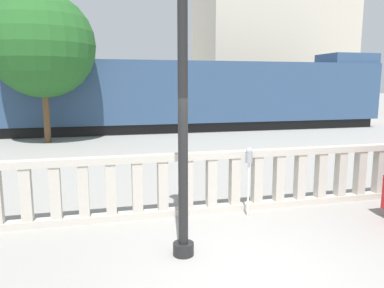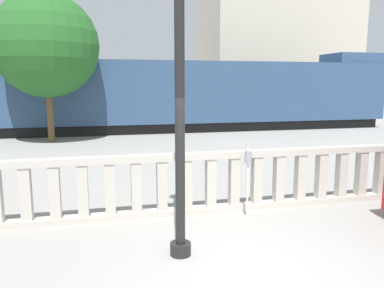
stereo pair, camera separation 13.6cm
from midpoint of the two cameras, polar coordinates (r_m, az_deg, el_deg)
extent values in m
plane|color=gray|center=(5.76, 8.51, -19.05)|extent=(160.00, 160.00, 0.00)
cube|color=#BCB5A8|center=(8.04, 1.51, -10.00)|extent=(16.82, 0.24, 0.14)
cube|color=#BCB5A8|center=(7.73, 1.55, -1.83)|extent=(16.82, 0.24, 0.14)
cube|color=#BCB5A8|center=(7.77, -23.53, -6.99)|extent=(0.20, 0.20, 1.02)
cube|color=#BCB5A8|center=(7.69, -19.70, -6.92)|extent=(0.20, 0.20, 1.02)
cube|color=#BCB5A8|center=(7.64, -15.80, -6.82)|extent=(0.20, 0.20, 1.02)
cube|color=#BCB5A8|center=(7.63, -11.88, -6.68)|extent=(0.20, 0.20, 1.02)
cube|color=#BCB5A8|center=(7.65, -7.98, -6.52)|extent=(0.20, 0.20, 1.02)
cube|color=#BCB5A8|center=(7.71, -4.11, -6.33)|extent=(0.20, 0.20, 1.02)
cube|color=#BCB5A8|center=(7.81, -0.33, -6.11)|extent=(0.20, 0.20, 1.02)
cube|color=#BCB5A8|center=(7.93, 3.35, -5.87)|extent=(0.20, 0.20, 1.02)
cube|color=#BCB5A8|center=(8.09, 6.90, -5.63)|extent=(0.20, 0.20, 1.02)
cube|color=#BCB5A8|center=(8.28, 10.29, -5.37)|extent=(0.20, 0.20, 1.02)
cube|color=#BCB5A8|center=(8.49, 13.52, -5.10)|extent=(0.20, 0.20, 1.02)
cube|color=#BCB5A8|center=(8.73, 16.58, -4.84)|extent=(0.20, 0.20, 1.02)
cube|color=#BCB5A8|center=(9.00, 19.46, -4.57)|extent=(0.20, 0.20, 1.02)
cube|color=#BCB5A8|center=(9.28, 22.18, -4.31)|extent=(0.20, 0.20, 1.02)
cube|color=#BCB5A8|center=(9.59, 24.72, -4.06)|extent=(0.20, 0.20, 1.02)
cube|color=#BCB5A8|center=(9.91, 27.10, -3.82)|extent=(0.20, 0.20, 1.02)
cylinder|color=black|center=(6.22, -1.11, -15.67)|extent=(0.34, 0.34, 0.20)
cylinder|color=black|center=(5.65, -1.21, 11.88)|extent=(0.15, 0.15, 5.56)
cylinder|color=silver|center=(7.81, 8.95, -6.89)|extent=(0.04, 0.04, 1.13)
cylinder|color=gray|center=(7.65, 9.08, -2.04)|extent=(0.14, 0.14, 0.22)
sphere|color=#B2B7BC|center=(7.62, 9.11, -1.00)|extent=(0.12, 0.12, 0.12)
cube|color=black|center=(21.25, -5.24, 2.64)|extent=(26.95, 2.15, 0.55)
cube|color=navy|center=(21.11, -5.32, 7.90)|extent=(27.50, 2.69, 3.35)
cube|color=navy|center=(25.84, 23.27, 11.83)|extent=(3.00, 2.42, 0.60)
cube|color=beige|center=(33.59, 12.85, 15.46)|extent=(12.16, 7.09, 12.92)
cylinder|color=brown|center=(18.47, -20.60, 4.32)|extent=(0.30, 0.30, 2.63)
sphere|color=#235B23|center=(18.49, -21.16, 13.83)|extent=(4.67, 4.67, 4.67)
camera|label=1|loc=(0.07, -89.55, 0.07)|focal=35.00mm
camera|label=2|loc=(0.07, 90.45, -0.07)|focal=35.00mm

